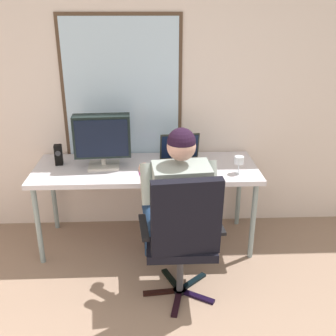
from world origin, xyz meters
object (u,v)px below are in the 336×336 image
cd_case (148,172)px  office_chair (183,233)px  crt_monitor (102,137)px  laptop (181,157)px  wine_glass (239,161)px  person_seated (177,203)px  desk (146,173)px  desk_speaker (58,155)px

cd_case → office_chair: bearing=-70.6°
crt_monitor → laptop: size_ratio=1.26×
wine_glass → laptop: bearing=153.9°
crt_monitor → office_chair: bearing=-53.6°
office_chair → person_seated: person_seated is taller
office_chair → desk: bearing=107.5°
desk → laptop: bearing=9.4°
crt_monitor → wine_glass: (1.09, -0.19, -0.15)m
desk → office_chair: (0.25, -0.80, -0.10)m
person_seated → desk_speaker: person_seated is taller
desk → cd_case: 0.14m
wine_glass → cd_case: size_ratio=0.92×
office_chair → cd_case: bearing=109.4°
office_chair → crt_monitor: crt_monitor is taller
cd_case → person_seated: bearing=-62.0°
person_seated → desk_speaker: 1.15m
office_chair → desk_speaker: size_ratio=5.87×
desk → wine_glass: bearing=-12.7°
person_seated → cd_case: (-0.21, 0.40, 0.08)m
desk → office_chair: size_ratio=1.84×
office_chair → crt_monitor: (-0.60, 0.82, 0.41)m
office_chair → person_seated: (-0.02, 0.27, 0.08)m
wine_glass → desk_speaker: desk_speaker is taller
desk_speaker → desk: bearing=-6.8°
crt_monitor → cd_case: bearing=-21.8°
office_chair → desk_speaker: bearing=138.1°
crt_monitor → desk_speaker: crt_monitor is taller
laptop → person_seated: bearing=-96.9°
desk → crt_monitor: (-0.35, 0.02, 0.31)m
office_chair → person_seated: bearing=94.9°
office_chair → wine_glass: 0.84m
office_chair → crt_monitor: bearing=126.4°
desk → desk_speaker: (-0.73, 0.09, 0.14)m
office_chair → crt_monitor: 1.10m
desk → laptop: laptop is taller
desk → crt_monitor: bearing=176.9°
wine_glass → desk_speaker: (-1.48, 0.26, -0.02)m
wine_glass → desk: bearing=167.3°
crt_monitor → laptop: bearing=2.7°
person_seated → wine_glass: (0.51, 0.36, 0.18)m
desk → cd_case: cd_case is taller
desk → wine_glass: wine_glass is taller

